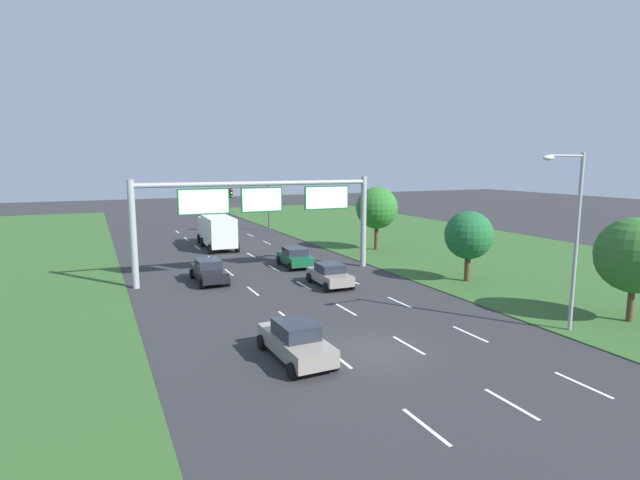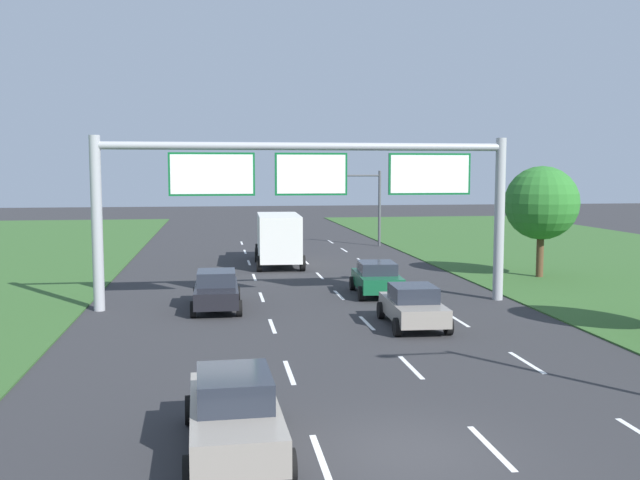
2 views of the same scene
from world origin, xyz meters
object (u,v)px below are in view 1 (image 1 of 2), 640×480
car_near_red (295,257)px  roadside_tree_far (377,208)px  box_truck (217,231)px  traffic_light_mast (253,199)px  car_lead_silver (209,271)px  sign_gantry (262,207)px  roadside_tree_mid (469,235)px  car_far_ahead (296,341)px  roadside_tree_near (635,255)px  street_lamp (572,227)px  car_mid_lane (330,275)px

car_near_red → roadside_tree_far: (9.61, 3.78, 3.15)m
box_truck → traffic_light_mast: traffic_light_mast is taller
car_lead_silver → sign_gantry: (3.93, 0.28, 4.18)m
roadside_tree_mid → car_far_ahead: bearing=-153.7°
car_far_ahead → roadside_tree_near: 17.62m
roadside_tree_mid → roadside_tree_far: roadside_tree_far is taller
roadside_tree_near → roadside_tree_mid: 10.45m
car_far_ahead → sign_gantry: 16.24m
car_lead_silver → traffic_light_mast: (10.12, 22.64, 3.09)m
traffic_light_mast → street_lamp: size_ratio=0.66×
roadside_tree_far → box_truck: bearing=150.6°
roadside_tree_mid → roadside_tree_far: 13.32m
car_near_red → traffic_light_mast: 20.84m
street_lamp → roadside_tree_near: bearing=-4.5°
box_truck → street_lamp: size_ratio=0.91×
roadside_tree_far → car_lead_silver: bearing=-160.3°
car_lead_silver → car_mid_lane: (7.01, -4.37, -0.02)m
car_lead_silver → traffic_light_mast: bearing=66.4°
box_truck → roadside_tree_near: size_ratio=1.44×
traffic_light_mast → roadside_tree_far: (6.68, -16.61, 0.06)m
car_mid_lane → sign_gantry: bearing=125.9°
box_truck → roadside_tree_far: size_ratio=1.33×
traffic_light_mast → roadside_tree_near: 40.89m
car_mid_lane → roadside_tree_far: bearing=49.1°
street_lamp → car_far_ahead: bearing=170.2°
box_truck → traffic_light_mast: 11.45m
roadside_tree_near → roadside_tree_far: roadside_tree_far is taller
car_near_red → roadside_tree_mid: bearing=-43.7°
street_lamp → box_truck: bearing=107.4°
car_lead_silver → box_truck: (3.68, 13.43, 0.89)m
car_near_red → car_lead_silver: car_lead_silver is taller
box_truck → sign_gantry: size_ratio=0.45×
car_lead_silver → street_lamp: bearing=-51.9°
car_near_red → sign_gantry: bearing=-145.5°
car_mid_lane → roadside_tree_near: bearing=-49.1°
car_mid_lane → traffic_light_mast: traffic_light_mast is taller
roadside_tree_far → roadside_tree_near: bearing=-88.2°
sign_gantry → car_far_ahead: bearing=-103.3°
car_lead_silver → traffic_light_mast: size_ratio=0.79×
roadside_tree_near → roadside_tree_mid: bearing=98.5°
car_lead_silver → roadside_tree_near: (17.55, -17.57, 2.70)m
car_mid_lane → sign_gantry: sign_gantry is taller
car_near_red → traffic_light_mast: bearing=85.3°
box_truck → roadside_tree_mid: bearing=-57.2°
roadside_tree_mid → car_near_red: bearing=132.9°
traffic_light_mast → street_lamp: 40.02m
car_far_ahead → street_lamp: bearing=-11.4°
car_far_ahead → street_lamp: size_ratio=0.53×
car_lead_silver → car_mid_lane: size_ratio=1.08×
roadside_tree_near → car_lead_silver: bearing=135.0°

